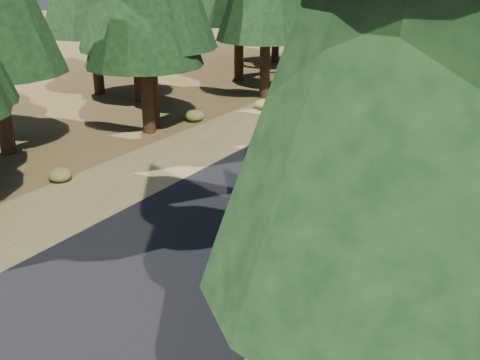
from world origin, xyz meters
name	(u,v)px	position (x,y,z in m)	size (l,w,h in m)	color
ground	(207,241)	(0.00, 0.00, 0.00)	(120.00, 120.00, 0.00)	#4B3A1B
road	(298,177)	(0.00, 5.00, 0.01)	(6.00, 100.00, 0.01)	black
shoulder_l	(184,152)	(-4.60, 5.00, 0.00)	(3.20, 100.00, 0.01)	brown
shoulder_r	(448,210)	(4.60, 5.00, 0.00)	(3.20, 100.00, 0.01)	brown
understory_shrubs	(373,152)	(1.43, 7.83, 0.28)	(15.91, 33.17, 0.66)	#474C1E
rider_lead	(242,267)	(1.80, -1.28, 0.52)	(0.56, 1.73, 1.53)	white
rider_follow	(264,145)	(-1.73, 5.80, 0.54)	(1.20, 1.86, 1.60)	#9A130A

